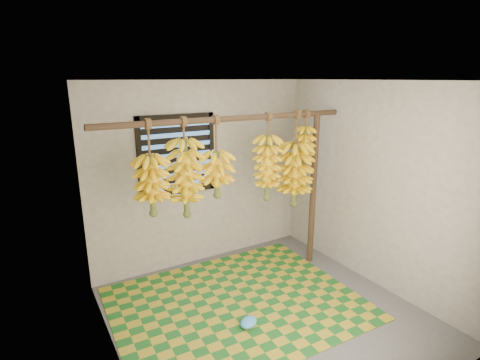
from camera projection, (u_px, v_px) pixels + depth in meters
floor at (267, 315)px, 3.96m from camera, size 3.00×3.00×0.01m
ceiling at (272, 80)px, 3.33m from camera, size 3.00×3.00×0.01m
wall_back at (203, 174)px, 4.89m from camera, size 3.00×0.01×2.40m
wall_left at (110, 241)px, 2.90m from camera, size 0.01×3.00×2.40m
wall_right at (374, 186)px, 4.39m from camera, size 0.01×3.00×2.40m
window at (177, 155)px, 4.62m from camera, size 1.00×0.04×1.00m
hanging_pole at (233, 119)px, 4.01m from camera, size 3.00×0.06×0.06m
support_post at (313, 191)px, 4.87m from camera, size 0.08×0.08×2.00m
woven_mat at (237, 303)px, 4.15m from camera, size 2.69×2.19×0.01m
plastic_bag at (249, 322)px, 3.75m from camera, size 0.25×0.22×0.08m
banana_bunch_a at (152, 186)px, 3.71m from camera, size 0.33×0.33×0.97m
banana_bunch_b at (186, 178)px, 3.89m from camera, size 0.36×0.36×1.05m
banana_bunch_c at (217, 174)px, 4.07m from camera, size 0.36×0.36×0.90m
banana_bunch_d at (267, 168)px, 4.40m from camera, size 0.31×0.31×1.05m
banana_bunch_e at (295, 175)px, 4.64m from camera, size 0.42×0.42×1.19m
banana_bunch_f at (305, 146)px, 4.62m from camera, size 0.26×0.26×0.70m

